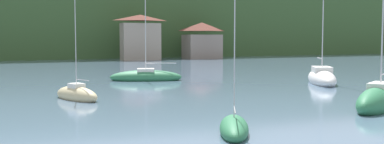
{
  "coord_description": "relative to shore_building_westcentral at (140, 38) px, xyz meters",
  "views": [
    {
      "loc": [
        -11.49,
        13.58,
        4.22
      ],
      "look_at": [
        0.0,
        40.84,
        1.97
      ],
      "focal_mm": 43.33,
      "sensor_mm": 36.0,
      "label": 1
    }
  ],
  "objects": [
    {
      "name": "shore_building_westcentral",
      "position": [
        0.0,
        0.0,
        0.0
      ],
      "size": [
        7.32,
        3.23,
        8.25
      ],
      "color": "gray",
      "rests_on": "ground_plane"
    },
    {
      "name": "shore_building_central",
      "position": [
        12.65,
        0.82,
        -0.6
      ],
      "size": [
        7.08,
        4.96,
        7.02
      ],
      "color": "gray",
      "rests_on": "ground_plane"
    },
    {
      "name": "sailboat_far_1",
      "position": [
        3.15,
        -47.3,
        -3.54
      ],
      "size": [
        5.76,
        8.07,
        12.6
      ],
      "rotation": [
        0.0,
        0.0,
        4.21
      ],
      "color": "white",
      "rests_on": "ground_plane"
    },
    {
      "name": "sailboat_mid_2",
      "position": [
        -19.28,
        -49.92,
        -3.69
      ],
      "size": [
        3.02,
        4.74,
        7.24
      ],
      "rotation": [
        0.0,
        0.0,
        1.96
      ],
      "color": "#CCBC8E",
      "rests_on": "ground_plane"
    },
    {
      "name": "sailboat_near_5",
      "position": [
        -3.28,
        -60.76,
        -3.54
      ],
      "size": [
        7.28,
        5.48,
        10.13
      ],
      "rotation": [
        0.0,
        0.0,
        3.69
      ],
      "color": "#2D754C",
      "rests_on": "ground_plane"
    },
    {
      "name": "sailboat_near_6",
      "position": [
        -14.68,
        -63.78,
        -3.77
      ],
      "size": [
        3.06,
        4.44,
        6.59
      ],
      "rotation": [
        0.0,
        0.0,
        1.11
      ],
      "color": "#2D754C",
      "rests_on": "ground_plane"
    },
    {
      "name": "sailboat_far_8",
      "position": [
        -10.91,
        -38.58,
        -3.66
      ],
      "size": [
        7.31,
        4.37,
        9.16
      ],
      "rotation": [
        0.0,
        0.0,
        2.82
      ],
      "color": "#2D754C",
      "rests_on": "ground_plane"
    }
  ]
}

